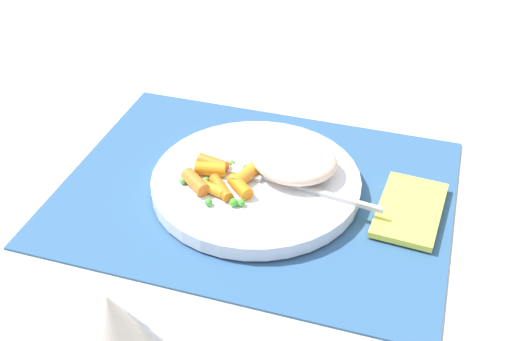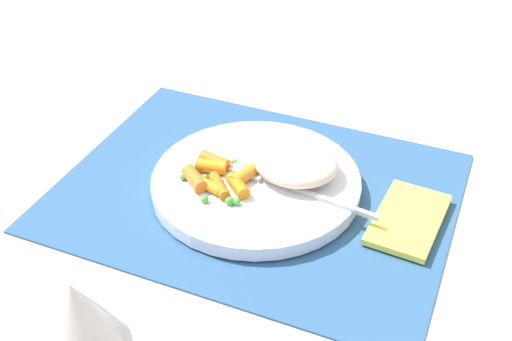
{
  "view_description": "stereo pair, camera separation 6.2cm",
  "coord_description": "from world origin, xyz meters",
  "px_view_note": "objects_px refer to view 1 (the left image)",
  "views": [
    {
      "loc": [
        -0.19,
        0.61,
        0.51
      ],
      "look_at": [
        0.0,
        0.0,
        0.03
      ],
      "focal_mm": 45.78,
      "sensor_mm": 36.0,
      "label": 1
    },
    {
      "loc": [
        -0.25,
        0.59,
        0.51
      ],
      "look_at": [
        0.0,
        0.0,
        0.03
      ],
      "focal_mm": 45.78,
      "sensor_mm": 36.0,
      "label": 2
    }
  ],
  "objects_px": {
    "plate": "(256,183)",
    "wine_glass": "(114,334)",
    "fork": "(288,184)",
    "napkin": "(410,210)",
    "carrot_portion": "(219,178)",
    "rice_mound": "(295,161)"
  },
  "relations": [
    {
      "from": "rice_mound",
      "to": "plate",
      "type": "bearing_deg",
      "value": 29.5
    },
    {
      "from": "plate",
      "to": "wine_glass",
      "type": "distance_m",
      "value": 0.35
    },
    {
      "from": "rice_mound",
      "to": "napkin",
      "type": "distance_m",
      "value": 0.15
    },
    {
      "from": "fork",
      "to": "napkin",
      "type": "distance_m",
      "value": 0.15
    },
    {
      "from": "napkin",
      "to": "plate",
      "type": "bearing_deg",
      "value": 3.34
    },
    {
      "from": "fork",
      "to": "wine_glass",
      "type": "height_order",
      "value": "wine_glass"
    },
    {
      "from": "carrot_portion",
      "to": "napkin",
      "type": "height_order",
      "value": "carrot_portion"
    },
    {
      "from": "carrot_portion",
      "to": "wine_glass",
      "type": "xyz_separation_m",
      "value": [
        -0.03,
        0.31,
        0.08
      ]
    },
    {
      "from": "plate",
      "to": "napkin",
      "type": "xyz_separation_m",
      "value": [
        -0.19,
        -0.01,
        -0.01
      ]
    },
    {
      "from": "carrot_portion",
      "to": "rice_mound",
      "type": "bearing_deg",
      "value": -149.21
    },
    {
      "from": "plate",
      "to": "napkin",
      "type": "distance_m",
      "value": 0.19
    },
    {
      "from": "wine_glass",
      "to": "napkin",
      "type": "relative_size",
      "value": 1.23
    },
    {
      "from": "rice_mound",
      "to": "wine_glass",
      "type": "height_order",
      "value": "wine_glass"
    },
    {
      "from": "carrot_portion",
      "to": "wine_glass",
      "type": "height_order",
      "value": "wine_glass"
    },
    {
      "from": "carrot_portion",
      "to": "wine_glass",
      "type": "relative_size",
      "value": 0.62
    },
    {
      "from": "plate",
      "to": "wine_glass",
      "type": "bearing_deg",
      "value": 88.17
    },
    {
      "from": "plate",
      "to": "wine_glass",
      "type": "xyz_separation_m",
      "value": [
        0.01,
        0.33,
        0.1
      ]
    },
    {
      "from": "carrot_portion",
      "to": "napkin",
      "type": "bearing_deg",
      "value": -171.1
    },
    {
      "from": "napkin",
      "to": "carrot_portion",
      "type": "bearing_deg",
      "value": 8.9
    },
    {
      "from": "plate",
      "to": "fork",
      "type": "height_order",
      "value": "fork"
    },
    {
      "from": "plate",
      "to": "wine_glass",
      "type": "height_order",
      "value": "wine_glass"
    },
    {
      "from": "rice_mound",
      "to": "fork",
      "type": "xyz_separation_m",
      "value": [
        0.0,
        0.03,
        -0.01
      ]
    }
  ]
}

